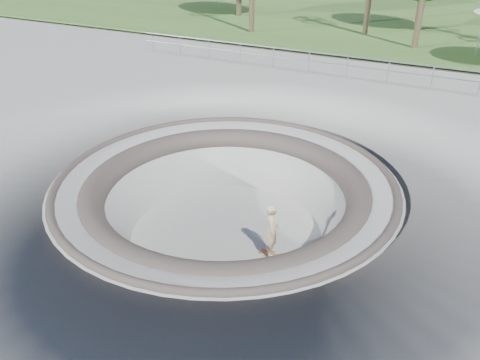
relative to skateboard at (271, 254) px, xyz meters
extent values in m
plane|color=#A7A6A1|center=(-1.80, 0.47, 1.84)|extent=(180.00, 180.00, 0.00)
torus|color=#A7A6A1|center=(-1.80, 0.47, -0.16)|extent=(14.00, 14.00, 4.00)
cylinder|color=#A7A6A1|center=(-1.80, 0.47, -0.11)|extent=(6.60, 6.60, 0.10)
torus|color=#443E37|center=(-1.80, 0.47, 1.82)|extent=(10.24, 10.24, 0.24)
torus|color=#443E37|center=(-1.80, 0.47, 1.39)|extent=(8.91, 8.91, 0.81)
cube|color=#375A24|center=(-1.80, 34.47, 2.06)|extent=(180.00, 36.00, 0.12)
ellipsoid|color=brown|center=(-23.80, 55.47, -4.59)|extent=(50.40, 36.00, 23.40)
cylinder|color=gray|center=(-1.80, 12.47, 3.01)|extent=(25.00, 0.05, 0.05)
cylinder|color=gray|center=(-1.80, 12.47, 2.56)|extent=(25.00, 0.05, 0.05)
cube|color=#92593A|center=(0.00, 0.00, 0.01)|extent=(0.74, 0.26, 0.02)
cylinder|color=#B1B1B6|center=(0.00, 0.00, -0.02)|extent=(0.04, 0.15, 0.03)
cylinder|color=#B1B1B6|center=(0.00, 0.00, -0.02)|extent=(0.04, 0.15, 0.03)
cylinder|color=white|center=(0.00, 0.00, -0.03)|extent=(0.06, 0.03, 0.06)
cylinder|color=white|center=(0.00, 0.00, -0.03)|extent=(0.06, 0.03, 0.06)
cylinder|color=white|center=(0.00, 0.00, -0.03)|extent=(0.06, 0.03, 0.06)
cylinder|color=white|center=(0.00, 0.00, -0.03)|extent=(0.06, 0.03, 0.06)
imported|color=tan|center=(0.00, 0.00, 0.86)|extent=(0.61, 0.72, 1.68)
camera|label=1|loc=(4.49, -10.22, 8.48)|focal=35.00mm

